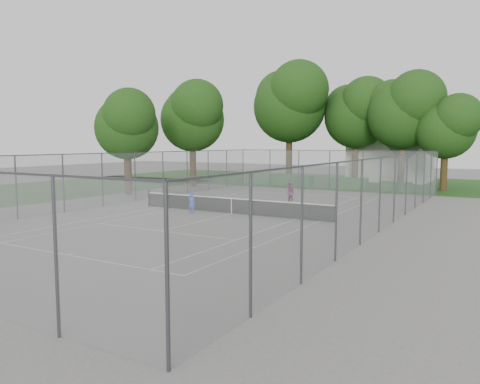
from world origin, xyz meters
The scene contains 18 objects.
ground centered at (0.00, 0.00, 0.00)m, with size 120.00×120.00×0.00m, color slate.
grass_far centered at (0.00, 26.00, 0.00)m, with size 60.00×20.00×0.00m, color #1A4313.
grass_left centered at (-22.00, 0.00, 0.00)m, with size 16.00×40.00×0.00m, color #1A4313.
court_markings centered at (0.00, 0.00, 0.01)m, with size 11.03×23.83×0.01m.
tennis_net centered at (0.00, 0.00, 0.51)m, with size 12.87×0.10×1.10m.
perimeter_fence centered at (0.00, 0.00, 1.81)m, with size 18.08×34.08×3.52m.
tree_far_left centered at (-6.29, 22.22, 8.62)m, with size 8.73×7.97×12.55m.
tree_far_midleft centered at (0.13, 24.65, 7.41)m, with size 7.50×6.85×10.79m.
tree_far_midright centered at (5.32, 21.94, 7.33)m, with size 7.42×6.78×10.67m.
tree_far_right centered at (9.15, 20.76, 5.72)m, with size 5.80×5.29×8.34m.
tree_side_back centered at (-12.22, 13.01, 6.87)m, with size 6.96×6.35×10.00m.
tree_side_front centered at (-12.79, 4.81, 5.81)m, with size 5.89×5.37×8.46m.
hedge_left centered at (-4.42, 18.51, 0.53)m, with size 4.22×1.27×1.06m, color #194F1A.
hedge_mid centered at (1.43, 18.41, 0.51)m, with size 3.25×0.93×1.02m, color #194F1A.
hedge_right centered at (5.55, 18.27, 0.41)m, with size 2.71×0.99×0.81m, color #194F1A.
house centered at (2.60, 29.40, 4.11)m, with size 8.20×6.36×10.21m.
girl_player centered at (-2.03, -1.20, 0.63)m, with size 0.46×0.30×1.26m, color blue.
woman_player centered at (1.09, 6.03, 0.73)m, with size 0.71×0.55×1.46m, color #7C2960.
Camera 1 is at (14.26, -23.40, 4.17)m, focal length 35.00 mm.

